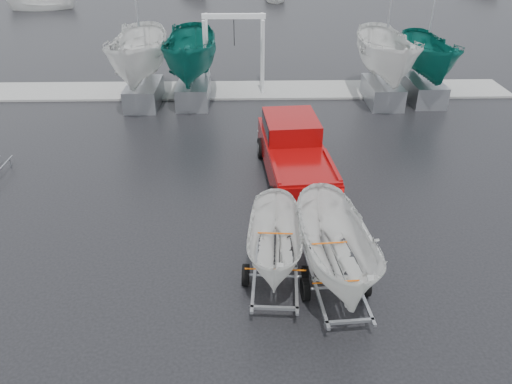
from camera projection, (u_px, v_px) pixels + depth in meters
The scene contains 12 objects.
ground_plane at pixel (231, 219), 16.43m from camera, with size 120.00×120.00×0.00m, color black.
dock at pixel (236, 90), 27.66m from camera, with size 30.00×3.00×0.12m, color #979791.
pickup_truck at pixel (294, 150), 18.54m from camera, with size 2.67×6.38×2.07m.
trailer_hitched at pixel (342, 202), 11.97m from camera, with size 1.89×3.68×5.15m.
trailer_parked at pixel (277, 205), 12.56m from camera, with size 1.82×3.67×4.42m.
boat_hoist at pixel (234, 42), 26.35m from camera, with size 3.30×2.18×4.12m.
keelboat_0 at pixel (136, 20), 23.77m from camera, with size 2.63×3.20×10.81m.
keelboat_1 at pixel (189, 22), 24.05m from camera, with size 2.56×3.20×7.90m.
keelboat_2 at pixel (391, 23), 24.08m from camera, with size 2.54×3.20×10.71m.
keelboat_3 at pixel (433, 32), 24.64m from camera, with size 2.23×3.20×10.40m.
moored_boat_0 at pixel (42, 10), 49.17m from camera, with size 2.95×2.89×11.36m.
moored_boat_2 at pixel (274, 1), 53.79m from camera, with size 2.36×2.41×10.96m.
Camera 1 is at (0.53, -13.80, 8.98)m, focal length 35.00 mm.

